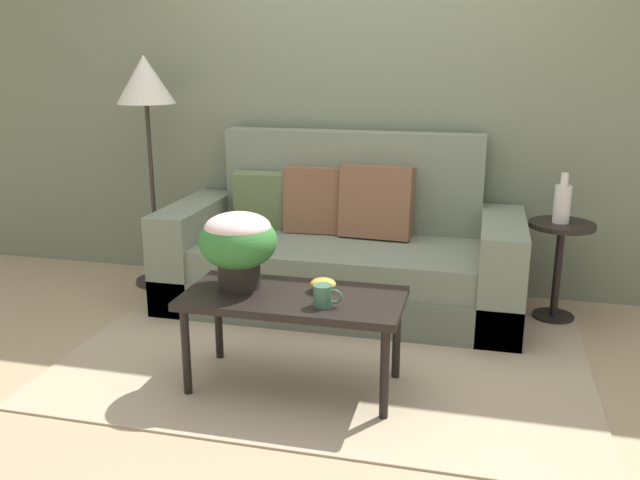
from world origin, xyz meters
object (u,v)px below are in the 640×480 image
(table_vase, at_px, (562,203))
(snack_bowl, at_px, (323,284))
(couch, at_px, (341,255))
(coffee_mug, at_px, (323,296))
(coffee_table, at_px, (293,305))
(potted_plant, at_px, (238,241))
(floor_lamp, at_px, (146,94))
(side_table, at_px, (559,253))

(table_vase, bearing_deg, snack_bowl, -135.87)
(couch, xyz_separation_m, coffee_mug, (0.18, -1.25, 0.20))
(coffee_table, bearing_deg, coffee_mug, -31.92)
(coffee_table, bearing_deg, potted_plant, 170.92)
(floor_lamp, relative_size, snack_bowl, 12.48)
(coffee_table, relative_size, side_table, 1.71)
(potted_plant, xyz_separation_m, snack_bowl, (0.41, 0.03, -0.20))
(snack_bowl, bearing_deg, table_vase, 44.13)
(couch, xyz_separation_m, snack_bowl, (0.14, -1.07, 0.18))
(coffee_mug, height_order, snack_bowl, coffee_mug)
(side_table, height_order, table_vase, table_vase)
(potted_plant, distance_m, coffee_mug, 0.51)
(floor_lamp, bearing_deg, snack_bowl, -38.18)
(floor_lamp, bearing_deg, coffee_mug, -41.47)
(coffee_table, bearing_deg, side_table, 42.90)
(couch, relative_size, floor_lamp, 1.42)
(couch, relative_size, coffee_table, 2.13)
(couch, height_order, side_table, couch)
(floor_lamp, bearing_deg, potted_plant, -48.20)
(coffee_mug, bearing_deg, table_vase, 49.61)
(side_table, relative_size, potted_plant, 1.62)
(coffee_table, height_order, coffee_mug, coffee_mug)
(coffee_mug, relative_size, snack_bowl, 1.07)
(floor_lamp, height_order, snack_bowl, floor_lamp)
(couch, xyz_separation_m, side_table, (1.32, 0.07, 0.09))
(couch, height_order, snack_bowl, couch)
(side_table, xyz_separation_m, coffee_mug, (-1.13, -1.32, 0.11))
(side_table, distance_m, potted_plant, 2.00)
(coffee_mug, bearing_deg, potted_plant, 161.52)
(side_table, height_order, potted_plant, potted_plant)
(couch, relative_size, coffee_mug, 16.56)
(couch, relative_size, side_table, 3.64)
(floor_lamp, distance_m, potted_plant, 1.71)
(potted_plant, bearing_deg, table_vase, 36.45)
(side_table, relative_size, table_vase, 2.05)
(coffee_table, bearing_deg, floor_lamp, 137.48)
(snack_bowl, bearing_deg, potted_plant, -175.48)
(snack_bowl, bearing_deg, coffee_mug, -75.81)
(potted_plant, height_order, table_vase, table_vase)
(side_table, bearing_deg, potted_plant, -143.71)
(coffee_table, xyz_separation_m, potted_plant, (-0.29, 0.05, 0.28))
(side_table, bearing_deg, floor_lamp, 179.42)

